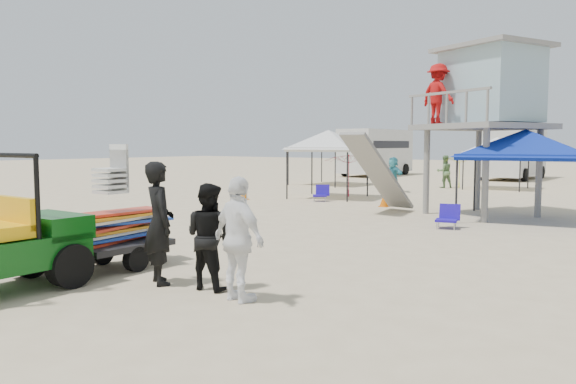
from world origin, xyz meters
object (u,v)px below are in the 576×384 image
Objects in this scene: lifeguard_tower at (482,93)px; canopy_blue at (526,134)px; man_left at (159,223)px; surf_trailer at (117,224)px.

lifeguard_tower is 2.00m from canopy_blue.
surf_trailer is at bearing 15.52° from man_left.
man_left is 11.89m from canopy_blue.
lifeguard_tower reaches higher than man_left.
man_left is at bearing -11.21° from surf_trailer.
lifeguard_tower is at bearing 163.88° from canopy_blue.
surf_trailer is at bearing -102.96° from lifeguard_tower.
surf_trailer is 0.42× the size of lifeguard_tower.
man_left is 0.38× the size of lifeguard_tower.
surf_trailer is 0.54× the size of canopy_blue.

